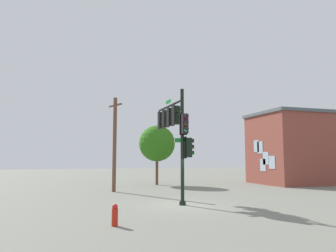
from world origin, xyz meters
TOP-DOWN VIEW (x-y plane):
  - ground_plane at (0.00, 0.00)m, footprint 120.00×120.00m
  - signal_pole_assembly at (1.24, -0.02)m, footprint 4.86×1.15m
  - utility_pole at (7.86, 2.75)m, footprint 1.70×0.81m
  - fire_hydrant at (-4.19, 4.26)m, footprint 0.33×0.24m
  - tree_mid at (12.79, -2.00)m, footprint 3.51×3.51m
  - brick_building at (9.94, -15.45)m, footprint 6.65×7.42m

SIDE VIEW (x-z plane):
  - ground_plane at x=0.00m, z-range 0.00..0.00m
  - fire_hydrant at x=-4.19m, z-range 0.00..0.83m
  - brick_building at x=9.94m, z-range 0.01..7.13m
  - utility_pole at x=7.86m, z-range 0.12..7.42m
  - tree_mid at x=12.79m, z-range 1.11..6.85m
  - signal_pole_assembly at x=1.24m, z-range 1.20..7.69m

